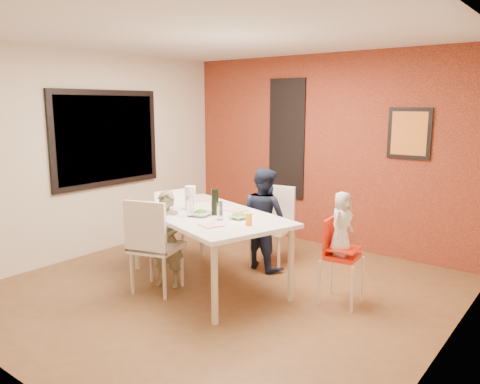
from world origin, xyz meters
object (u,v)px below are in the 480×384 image
Objects in this scene: chair_far at (274,221)px; dining_table at (207,219)px; high_chair at (338,253)px; toddler at (342,223)px; paper_towel_roll at (190,198)px; child_near at (167,239)px; chair_left at (166,221)px; wine_bottle at (215,202)px; chair_near at (152,241)px; child_far at (264,218)px.

dining_table is at bearing -110.41° from chair_far.
toddler is (0.02, 0.00, 0.31)m from high_chair.
child_near is at bearing -98.44° from paper_towel_roll.
dining_table is 0.49m from child_near.
dining_table is at bearing -0.61° from paper_towel_roll.
chair_far reaches higher than chair_left.
wine_bottle is (0.14, -0.02, 0.22)m from dining_table.
child_near is (-0.03, 0.25, -0.04)m from chair_near.
dining_table is 3.45× the size of toddler.
dining_table is 0.32m from paper_towel_roll.
child_far is at bearing 44.31° from child_near.
toddler reaches higher than paper_towel_roll.
chair_near is at bearing -105.55° from child_near.
child_near is at bearing 62.78° from chair_left.
child_far is 0.90m from wine_bottle.
dining_table is at bearing 87.13° from child_far.
child_near is 3.77× the size of wine_bottle.
child_far is (0.02, -0.25, 0.08)m from chair_far.
child_far is (0.50, 1.14, 0.09)m from child_near.
high_chair is 1.36× the size of toddler.
child_near is at bearing -144.94° from wine_bottle.
child_far is at bearing 60.78° from paper_towel_roll.
wine_bottle is (-0.07, -0.83, 0.34)m from child_far.
toddler reaches higher than chair_left.
high_chair is 3.06× the size of wine_bottle.
paper_towel_roll is (-0.44, -1.06, 0.41)m from chair_far.
paper_towel_roll reaches higher than child_near.
toddler reaches higher than wine_bottle.
dining_table is 0.26m from wine_bottle.
chair_far is at bearing 48.74° from child_near.
toddler is at bearing -37.15° from chair_far.
chair_left is at bearing 157.99° from paper_towel_roll.
dining_table is 1.48m from high_chair.
high_chair is (1.40, 0.43, -0.22)m from dining_table.
toddler is at bearing 174.12° from child_far.
chair_near is 0.69m from paper_towel_roll.
chair_far is 1.05× the size of chair_left.
child_near is 1.68× the size of toddler.
child_far reaches higher than chair_far.
chair_far is at bearing 79.65° from dining_table.
wine_bottle reaches higher than chair_near.
chair_near reaches higher than dining_table.
chair_far is at bearing -74.90° from child_far.
chair_near is at bearing -126.39° from wine_bottle.
chair_near is at bearing 114.58° from high_chair.
chair_far is (0.19, 1.06, -0.20)m from dining_table.
dining_table is 1.49m from toddler.
dining_table is at bearing 88.41° from chair_left.
chair_far is 3.62× the size of paper_towel_roll.
chair_far is 1.39m from chair_left.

